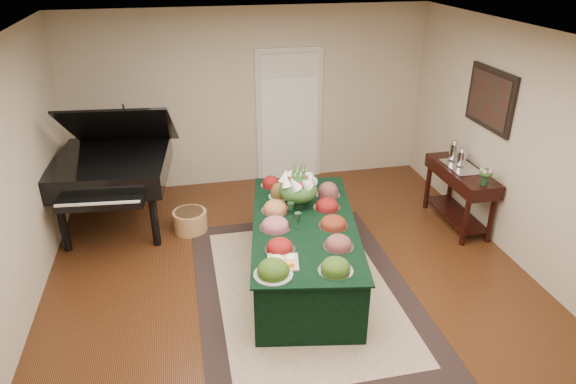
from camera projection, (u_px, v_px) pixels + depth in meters
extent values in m
plane|color=black|center=(294.00, 287.00, 5.79)|extent=(6.00, 6.00, 0.00)
cube|color=black|center=(304.00, 290.00, 5.72)|extent=(2.34, 3.28, 0.01)
cube|color=beige|center=(304.00, 290.00, 5.72)|extent=(1.87, 2.81, 0.01)
cube|color=silver|center=(289.00, 116.00, 8.06)|extent=(1.05, 0.04, 2.10)
cube|color=white|center=(289.00, 119.00, 8.07)|extent=(0.90, 0.06, 2.00)
cube|color=black|center=(304.00, 251.00, 5.82)|extent=(1.47, 2.49, 0.71)
cube|color=black|center=(304.00, 223.00, 5.66)|extent=(1.53, 2.55, 0.02)
cylinder|color=silver|center=(271.00, 185.00, 6.50)|extent=(0.27, 0.27, 0.01)
ellipsoid|color=maroon|center=(271.00, 182.00, 6.48)|extent=(0.22, 0.22, 0.09)
cylinder|color=silver|center=(302.00, 185.00, 6.51)|extent=(0.28, 0.28, 0.01)
ellipsoid|color=#386018|center=(302.00, 182.00, 6.49)|extent=(0.23, 0.23, 0.08)
cylinder|color=silver|center=(280.00, 249.00, 5.15)|extent=(0.32, 0.32, 0.01)
ellipsoid|color=maroon|center=(280.00, 245.00, 5.13)|extent=(0.26, 0.26, 0.08)
cylinder|color=silver|center=(336.00, 270.00, 4.82)|extent=(0.34, 0.34, 0.01)
ellipsoid|color=#386018|center=(336.00, 266.00, 4.79)|extent=(0.28, 0.28, 0.09)
cylinder|color=silver|center=(276.00, 211.00, 5.89)|extent=(0.33, 0.33, 0.01)
ellipsoid|color=#D1824B|center=(276.00, 207.00, 5.87)|extent=(0.27, 0.27, 0.09)
cylinder|color=silver|center=(333.00, 225.00, 5.58)|extent=(0.34, 0.34, 0.01)
ellipsoid|color=maroon|center=(333.00, 222.00, 5.56)|extent=(0.28, 0.28, 0.08)
cylinder|color=silver|center=(328.00, 195.00, 6.26)|extent=(0.30, 0.30, 0.01)
ellipsoid|color=brown|center=(328.00, 190.00, 6.23)|extent=(0.25, 0.25, 0.12)
cylinder|color=#A9B2A9|center=(273.00, 274.00, 4.76)|extent=(0.37, 0.37, 0.01)
ellipsoid|color=#386018|center=(273.00, 269.00, 4.73)|extent=(0.30, 0.30, 0.11)
cylinder|color=silver|center=(327.00, 208.00, 5.96)|extent=(0.32, 0.32, 0.01)
ellipsoid|color=maroon|center=(327.00, 204.00, 5.94)|extent=(0.26, 0.26, 0.08)
cylinder|color=silver|center=(275.00, 227.00, 5.54)|extent=(0.36, 0.36, 0.01)
ellipsoid|color=#BB5D6C|center=(275.00, 224.00, 5.52)|extent=(0.29, 0.29, 0.08)
cylinder|color=#A9B2A9|center=(279.00, 197.00, 6.22)|extent=(0.26, 0.26, 0.01)
ellipsoid|color=brown|center=(279.00, 191.00, 6.19)|extent=(0.22, 0.22, 0.13)
cylinder|color=silver|center=(338.00, 246.00, 5.20)|extent=(0.32, 0.32, 0.01)
ellipsoid|color=brown|center=(339.00, 242.00, 5.18)|extent=(0.26, 0.26, 0.09)
cube|color=tan|center=(283.00, 262.00, 4.93)|extent=(0.35, 0.35, 0.02)
ellipsoid|color=#F3EFCD|center=(277.00, 256.00, 4.95)|extent=(0.14, 0.14, 0.08)
ellipsoid|color=#F3EFCD|center=(291.00, 255.00, 4.97)|extent=(0.12, 0.12, 0.07)
cube|color=orange|center=(288.00, 264.00, 4.85)|extent=(0.10, 0.08, 0.05)
cylinder|color=black|center=(298.00, 199.00, 5.97)|extent=(0.17, 0.17, 0.17)
ellipsoid|color=#2E5C24|center=(298.00, 190.00, 5.92)|extent=(0.44, 0.44, 0.29)
cylinder|color=black|center=(63.00, 226.00, 6.33)|extent=(0.10, 0.10, 0.70)
cylinder|color=black|center=(155.00, 220.00, 6.45)|extent=(0.10, 0.10, 0.70)
cylinder|color=black|center=(126.00, 181.00, 7.51)|extent=(0.10, 0.10, 0.70)
cube|color=black|center=(112.00, 167.00, 6.71)|extent=(1.55, 1.64, 0.30)
cube|color=black|center=(100.00, 204.00, 5.99)|extent=(1.02, 0.31, 0.10)
cube|color=black|center=(121.00, 126.00, 6.64)|extent=(1.45, 1.22, 0.78)
cylinder|color=#A47042|center=(190.00, 221.00, 6.87)|extent=(0.45, 0.45, 0.28)
cylinder|color=black|center=(465.00, 223.00, 6.46)|extent=(0.07, 0.07, 0.64)
cylinder|color=black|center=(491.00, 220.00, 6.53)|extent=(0.07, 0.07, 0.64)
cylinder|color=black|center=(428.00, 188.00, 7.38)|extent=(0.07, 0.07, 0.64)
cylinder|color=black|center=(451.00, 185.00, 7.45)|extent=(0.07, 0.07, 0.64)
cube|color=black|center=(462.00, 175.00, 6.78)|extent=(0.45, 1.24, 0.18)
cube|color=black|center=(456.00, 214.00, 7.03)|extent=(0.38, 1.09, 0.03)
cube|color=silver|center=(461.00, 167.00, 6.78)|extent=(0.34, 0.58, 0.02)
cylinder|color=black|center=(485.00, 180.00, 6.27)|extent=(0.08, 0.08, 0.12)
ellipsoid|color=pink|center=(486.00, 172.00, 6.22)|extent=(0.18, 0.18, 0.12)
cube|color=black|center=(491.00, 99.00, 6.37)|extent=(0.04, 0.95, 0.75)
cube|color=#461217|center=(489.00, 99.00, 6.37)|extent=(0.01, 0.82, 0.62)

